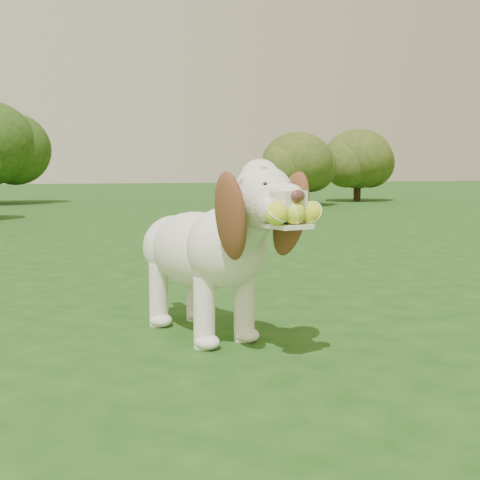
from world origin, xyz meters
name	(u,v)px	position (x,y,z in m)	size (l,w,h in m)	color
ground	(120,386)	(0.00, 0.00, 0.00)	(80.00, 80.00, 0.00)	#164213
dog	(210,245)	(0.52, 0.49, 0.44)	(0.57, 1.26, 0.82)	white
shrub_h	(358,159)	(8.56, 11.60, 1.12)	(1.84, 1.84, 1.90)	#382314
shrub_f	(297,163)	(6.01, 10.16, 0.99)	(1.62, 1.62, 1.68)	#382314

